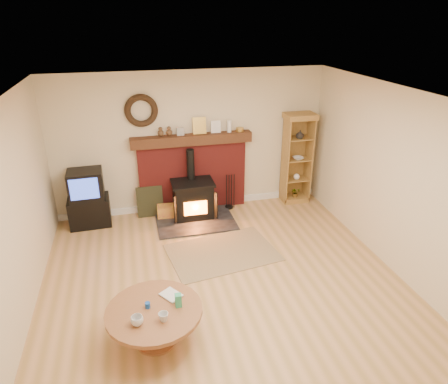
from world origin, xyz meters
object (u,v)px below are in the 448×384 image
object	(u,v)px
wood_stove	(193,201)
tv_unit	(88,199)
coffee_table	(154,316)
curio_cabinet	(296,158)

from	to	relation	value
wood_stove	tv_unit	size ratio (longest dim) A/B	1.37
coffee_table	curio_cabinet	bearing A→B (deg)	46.40
wood_stove	curio_cabinet	world-z (taller)	curio_cabinet
tv_unit	curio_cabinet	size ratio (longest dim) A/B	0.58
tv_unit	coffee_table	xyz separation A→B (m)	(0.89, -3.12, -0.12)
wood_stove	curio_cabinet	bearing A→B (deg)	7.60
coffee_table	tv_unit	bearing A→B (deg)	105.89
wood_stove	tv_unit	distance (m)	1.85
wood_stove	coffee_table	size ratio (longest dim) A/B	1.29
wood_stove	curio_cabinet	size ratio (longest dim) A/B	0.79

